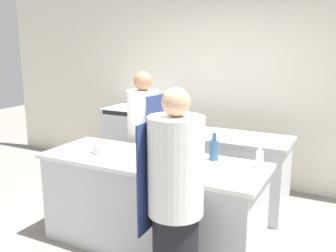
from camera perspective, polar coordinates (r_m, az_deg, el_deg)
ground_plane at (r=3.92m, az=-2.46°, el=-17.67°), size 16.00×16.00×0.00m
wall_back at (r=5.37m, az=8.80°, el=6.29°), size 8.00×0.06×2.80m
prep_counter at (r=3.71m, az=-2.53°, el=-11.64°), size 2.17×0.80×0.90m
pass_counter at (r=4.68m, az=6.44°, el=-6.49°), size 1.90×0.67×0.90m
oven_range at (r=5.69m, az=-4.88°, el=-2.30°), size 0.80×0.71×1.03m
chef_at_prep_near at (r=2.74m, az=1.10°, el=-11.97°), size 0.41×0.40×1.68m
chef_at_stove at (r=4.42m, az=-3.67°, el=-2.52°), size 0.41×0.39×1.66m
bottle_olive_oil at (r=3.37m, az=13.79°, el=-4.87°), size 0.07×0.07×0.21m
bottle_vinegar at (r=3.52m, az=7.02°, el=-3.54°), size 0.09×0.09×0.26m
bottle_wine at (r=3.61m, az=1.11°, el=-2.74°), size 0.08×0.08×0.30m
bowl_mixing_large at (r=3.80m, az=-9.71°, el=-3.39°), size 0.23×0.23×0.08m
bowl_prep_small at (r=3.50m, az=2.71°, el=-4.78°), size 0.18×0.18×0.06m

